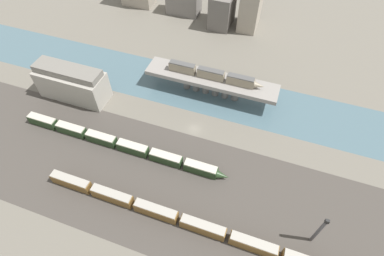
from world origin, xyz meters
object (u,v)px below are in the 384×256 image
object	(u,v)px
train_on_bridge	(214,75)
warehouse_building	(72,83)
train_yard_near	(208,229)
signal_tower	(319,231)
train_yard_mid	(121,144)

from	to	relation	value
train_on_bridge	warehouse_building	distance (m)	53.19
warehouse_building	train_yard_near	bearing A→B (deg)	-28.02
train_yard_near	signal_tower	xyz separation A→B (m)	(27.36, 7.27, 4.72)
warehouse_building	train_on_bridge	bearing A→B (deg)	20.69
train_on_bridge	train_yard_mid	world-z (taller)	train_on_bridge
train_on_bridge	train_yard_near	bearing A→B (deg)	-74.47
train_yard_mid	warehouse_building	world-z (taller)	warehouse_building
train_on_bridge	signal_tower	size ratio (longest dim) A/B	2.70
signal_tower	train_yard_mid	bearing A→B (deg)	170.69
train_yard_near	train_yard_mid	xyz separation A→B (m)	(-36.16, 17.68, -0.23)
warehouse_building	signal_tower	distance (m)	95.66
train_yard_mid	train_yard_near	bearing A→B (deg)	-26.05
train_yard_mid	warehouse_building	size ratio (longest dim) A/B	2.83
train_yard_near	train_yard_mid	size ratio (longest dim) A/B	1.38
train_yard_near	warehouse_building	world-z (taller)	warehouse_building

